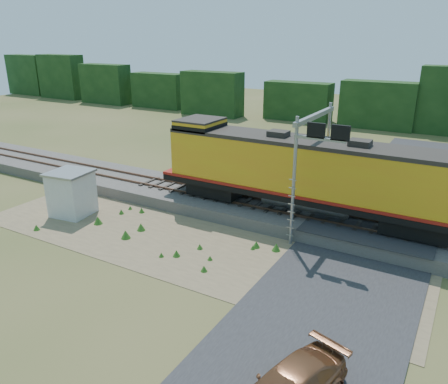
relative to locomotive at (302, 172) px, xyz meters
The scene contains 10 objects.
ground 7.42m from the locomotive, 114.62° to the right, with size 140.00×140.00×0.00m, color #475123.
ballast 4.06m from the locomotive, behind, with size 70.00×5.00×0.80m, color slate.
rails 3.73m from the locomotive, behind, with size 70.00×1.54×0.16m.
dirt_shoulder 8.01m from the locomotive, 130.82° to the right, with size 26.00×8.00×0.03m, color #8C7754.
road 7.53m from the locomotive, 51.05° to the right, with size 7.00×66.00×0.86m.
tree_line_north 32.12m from the locomotive, 94.91° to the left, with size 130.00×3.00×6.50m.
weed_clumps 9.24m from the locomotive, 136.65° to the right, with size 15.00×6.20×0.56m, color #2F641C, non-canonical shape.
locomotive is the anchor object (origin of this frame).
shed 14.62m from the locomotive, 156.27° to the right, with size 2.75×2.75×2.91m.
signal_gantry 2.26m from the locomotive, 36.40° to the right, with size 2.83×6.20×7.14m.
Camera 1 is at (11.09, -17.65, 10.97)m, focal length 35.00 mm.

